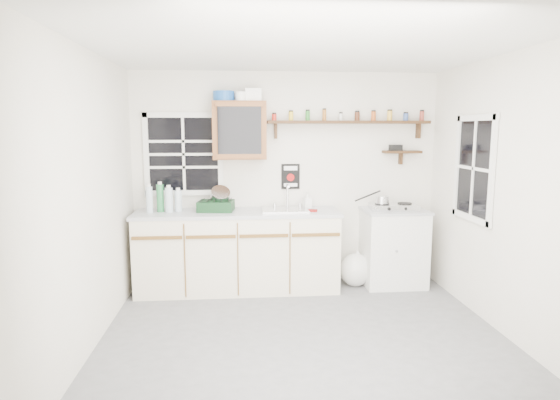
{
  "coord_description": "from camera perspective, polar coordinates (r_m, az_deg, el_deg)",
  "views": [
    {
      "loc": [
        -0.55,
        -3.93,
        1.84
      ],
      "look_at": [
        -0.17,
        0.55,
        1.16
      ],
      "focal_mm": 30.0,
      "sensor_mm": 36.0,
      "label": 1
    }
  ],
  "objects": [
    {
      "name": "spice_shelf",
      "position": [
        5.6,
        8.51,
        9.45
      ],
      "size": [
        1.91,
        0.18,
        0.35
      ],
      "color": "#331B0E",
      "rests_on": "wall_back"
    },
    {
      "name": "hotplate",
      "position": [
        5.6,
        13.65,
        -0.79
      ],
      "size": [
        0.56,
        0.33,
        0.08
      ],
      "rotation": [
        0.0,
        0.0,
        -0.09
      ],
      "color": "silver",
      "rests_on": "right_cabinet"
    },
    {
      "name": "right_cabinet",
      "position": [
        5.73,
        13.64,
        -5.59
      ],
      "size": [
        0.73,
        0.57,
        0.91
      ],
      "color": "silver",
      "rests_on": "floor"
    },
    {
      "name": "upper_cabinet_clutter",
      "position": [
        5.39,
        -5.44,
        12.54
      ],
      "size": [
        0.54,
        0.24,
        0.14
      ],
      "color": "#174997",
      "rests_on": "upper_cabinet"
    },
    {
      "name": "main_cabinet",
      "position": [
        5.41,
        -5.15,
        -6.16
      ],
      "size": [
        2.31,
        0.63,
        0.92
      ],
      "color": "beige",
      "rests_on": "floor"
    },
    {
      "name": "trash_bag",
      "position": [
        5.67,
        9.2,
        -8.35
      ],
      "size": [
        0.4,
        0.36,
        0.46
      ],
      "color": "silver",
      "rests_on": "floor"
    },
    {
      "name": "upper_cabinet",
      "position": [
        5.38,
        -4.96,
        8.45
      ],
      "size": [
        0.6,
        0.32,
        0.65
      ],
      "color": "brown",
      "rests_on": "wall_back"
    },
    {
      "name": "dish_rack",
      "position": [
        5.33,
        -7.65,
        -0.34
      ],
      "size": [
        0.43,
        0.34,
        0.29
      ],
      "rotation": [
        0.0,
        0.0,
        -0.13
      ],
      "color": "black",
      "rests_on": "main_cabinet"
    },
    {
      "name": "window_back",
      "position": [
        5.56,
        -11.67,
        5.48
      ],
      "size": [
        0.93,
        0.03,
        0.98
      ],
      "color": "black",
      "rests_on": "wall_back"
    },
    {
      "name": "room",
      "position": [
        4.01,
        3.03,
        0.19
      ],
      "size": [
        3.64,
        3.24,
        2.54
      ],
      "color": "#575759",
      "rests_on": "ground"
    },
    {
      "name": "sink",
      "position": [
        5.34,
        0.56,
        -1.16
      ],
      "size": [
        0.52,
        0.44,
        0.29
      ],
      "color": "silver",
      "rests_on": "main_cabinet"
    },
    {
      "name": "warning_sign",
      "position": [
        5.58,
        1.29,
        2.88
      ],
      "size": [
        0.22,
        0.02,
        0.3
      ],
      "color": "black",
      "rests_on": "wall_back"
    },
    {
      "name": "rag",
      "position": [
        5.29,
        3.9,
        -1.29
      ],
      "size": [
        0.14,
        0.13,
        0.02
      ],
      "primitive_type": "cube",
      "rotation": [
        0.0,
        0.0,
        -0.23
      ],
      "color": "maroon",
      "rests_on": "main_cabinet"
    },
    {
      "name": "secondary_shelf",
      "position": [
        5.79,
        14.41,
        5.76
      ],
      "size": [
        0.45,
        0.16,
        0.24
      ],
      "color": "#331B0E",
      "rests_on": "wall_back"
    },
    {
      "name": "soap_bottle",
      "position": [
        5.5,
        3.36,
        -0.01
      ],
      "size": [
        0.1,
        0.1,
        0.19
      ],
      "primitive_type": "imported",
      "rotation": [
        0.0,
        0.0,
        0.27
      ],
      "color": "silver",
      "rests_on": "main_cabinet"
    },
    {
      "name": "window_right",
      "position": [
        5.07,
        22.59,
        3.57
      ],
      "size": [
        0.03,
        0.78,
        1.08
      ],
      "color": "black",
      "rests_on": "wall_back"
    },
    {
      "name": "saucepan",
      "position": [
        5.55,
        12.28,
        0.02
      ],
      "size": [
        0.37,
        0.23,
        0.16
      ],
      "rotation": [
        0.0,
        0.0,
        -0.5
      ],
      "color": "silver",
      "rests_on": "hotplate"
    },
    {
      "name": "water_bottles",
      "position": [
        5.37,
        -13.92,
        0.09
      ],
      "size": [
        0.38,
        0.14,
        0.34
      ],
      "color": "#B0C3CF",
      "rests_on": "main_cabinet"
    }
  ]
}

